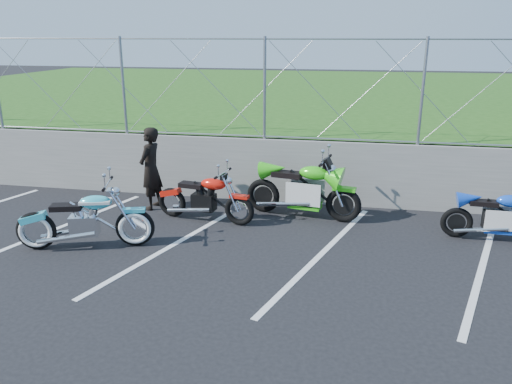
% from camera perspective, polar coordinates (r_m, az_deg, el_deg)
% --- Properties ---
extents(ground, '(90.00, 90.00, 0.00)m').
position_cam_1_polar(ground, '(7.69, -11.22, -8.46)').
color(ground, black).
rests_on(ground, ground).
extents(retaining_wall, '(30.00, 0.22, 1.30)m').
position_cam_1_polar(retaining_wall, '(10.58, -4.40, 2.85)').
color(retaining_wall, slate).
rests_on(retaining_wall, ground).
extents(grass_field, '(30.00, 20.00, 1.30)m').
position_cam_1_polar(grass_field, '(20.23, 3.18, 9.93)').
color(grass_field, '#204B14').
rests_on(grass_field, ground).
extents(chain_link_fence, '(28.00, 0.03, 2.00)m').
position_cam_1_polar(chain_link_fence, '(10.29, -4.61, 11.77)').
color(chain_link_fence, gray).
rests_on(chain_link_fence, retaining_wall).
extents(parking_lines, '(18.29, 4.31, 0.01)m').
position_cam_1_polar(parking_lines, '(8.23, -0.78, -6.29)').
color(parking_lines, silver).
rests_on(parking_lines, ground).
extents(cruiser_turquoise, '(2.14, 0.81, 1.09)m').
position_cam_1_polar(cruiser_turquoise, '(8.51, -18.74, -3.27)').
color(cruiser_turquoise, black).
rests_on(cruiser_turquoise, ground).
extents(naked_orange, '(1.94, 0.66, 0.97)m').
position_cam_1_polar(naked_orange, '(9.26, -5.74, -0.89)').
color(naked_orange, black).
rests_on(naked_orange, ground).
extents(sportbike_green, '(2.23, 0.79, 1.16)m').
position_cam_1_polar(sportbike_green, '(9.43, 5.52, 0.02)').
color(sportbike_green, black).
rests_on(sportbike_green, ground).
extents(sportbike_blue, '(1.80, 0.64, 0.93)m').
position_cam_1_polar(sportbike_blue, '(9.28, 26.02, -2.69)').
color(sportbike_blue, black).
rests_on(sportbike_blue, ground).
extents(person_standing, '(0.46, 0.64, 1.63)m').
position_cam_1_polar(person_standing, '(10.01, -11.95, 2.64)').
color(person_standing, black).
rests_on(person_standing, ground).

